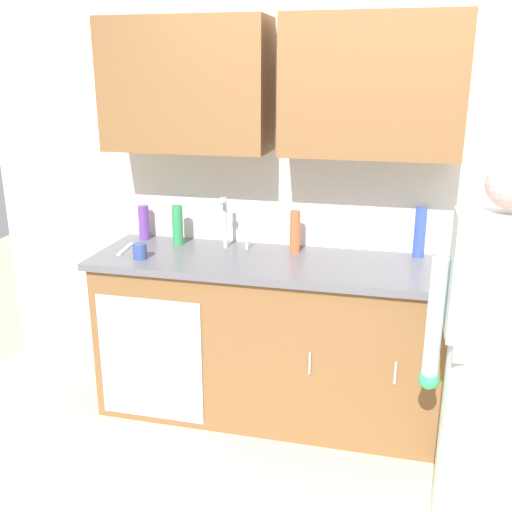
{
  "coord_description": "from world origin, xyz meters",
  "views": [
    {
      "loc": [
        0.11,
        -2.3,
        1.93
      ],
      "look_at": [
        -0.59,
        0.55,
        1.0
      ],
      "focal_mm": 41.3,
      "sensor_mm": 36.0,
      "label": 1
    }
  ],
  "objects": [
    {
      "name": "sink",
      "position": [
        -0.81,
        0.71,
        0.93
      ],
      "size": [
        0.5,
        0.36,
        0.35
      ],
      "color": "#B7BABF",
      "rests_on": "counter_cabinet"
    },
    {
      "name": "bottle_dish_liquid",
      "position": [
        0.24,
        0.94,
        1.08
      ],
      "size": [
        0.06,
        0.06,
        0.28
      ],
      "primitive_type": "cylinder",
      "color": "#334CB2",
      "rests_on": "countertop"
    },
    {
      "name": "bottle_cleaner_spray",
      "position": [
        -0.44,
        0.86,
        1.06
      ],
      "size": [
        0.06,
        0.06,
        0.24
      ],
      "primitive_type": "cylinder",
      "color": "#E05933",
      "rests_on": "countertop"
    },
    {
      "name": "cup_by_sink",
      "position": [
        -1.24,
        0.54,
        0.98
      ],
      "size": [
        0.08,
        0.08,
        0.09
      ],
      "primitive_type": "cylinder",
      "color": "#33478C",
      "rests_on": "countertop"
    },
    {
      "name": "person_at_sink",
      "position": [
        0.53,
        0.06,
        0.69
      ],
      "size": [
        0.55,
        0.34,
        1.62
      ],
      "color": "white",
      "rests_on": "ground"
    },
    {
      "name": "ground_plane",
      "position": [
        0.0,
        0.0,
        0.0
      ],
      "size": [
        9.0,
        9.0,
        0.0
      ],
      "primitive_type": "plane",
      "color": "beige"
    },
    {
      "name": "kitchen_wall_with_uppers",
      "position": [
        -0.14,
        0.99,
        1.48
      ],
      "size": [
        4.8,
        0.44,
        2.7
      ],
      "color": "silver",
      "rests_on": "ground"
    },
    {
      "name": "knife_on_counter",
      "position": [
        -1.4,
        0.68,
        0.94
      ],
      "size": [
        0.05,
        0.24,
        0.01
      ],
      "primitive_type": "cube",
      "rotation": [
        0.0,
        0.0,
        4.83
      ],
      "color": "silver",
      "rests_on": "countertop"
    },
    {
      "name": "bottle_soap",
      "position": [
        -1.14,
        0.85,
        1.06
      ],
      "size": [
        0.06,
        0.06,
        0.24
      ],
      "primitive_type": "cylinder",
      "color": "#2D8C4C",
      "rests_on": "countertop"
    },
    {
      "name": "countertop",
      "position": [
        -0.55,
        0.7,
        0.92
      ],
      "size": [
        1.96,
        0.66,
        0.04
      ],
      "primitive_type": "cube",
      "color": "#595960",
      "rests_on": "counter_cabinet"
    },
    {
      "name": "counter_cabinet",
      "position": [
        -0.55,
        0.7,
        0.45
      ],
      "size": [
        1.9,
        0.62,
        0.9
      ],
      "color": "brown",
      "rests_on": "ground"
    },
    {
      "name": "bottle_water_short",
      "position": [
        -1.38,
        0.92,
        1.04
      ],
      "size": [
        0.07,
        0.07,
        0.21
      ],
      "primitive_type": "cylinder",
      "color": "#66388C",
      "rests_on": "countertop"
    }
  ]
}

